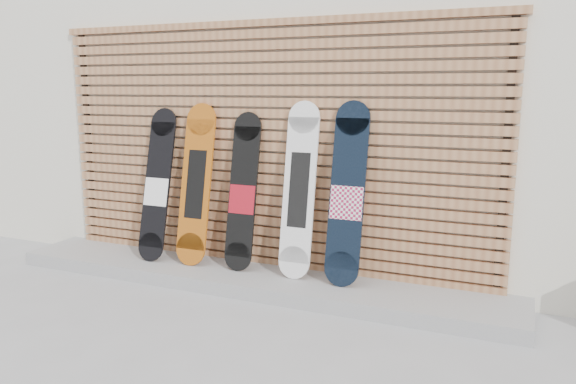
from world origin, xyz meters
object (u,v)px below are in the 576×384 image
snowboard_1 (196,184)px  snowboard_2 (243,193)px  snowboard_3 (299,190)px  snowboard_4 (347,195)px  snowboard_0 (157,185)px

snowboard_1 → snowboard_2: bearing=1.7°
snowboard_2 → snowboard_3: 0.54m
snowboard_1 → snowboard_4: bearing=0.2°
snowboard_0 → snowboard_2: 0.89m
snowboard_2 → snowboard_3: (0.54, 0.01, 0.06)m
snowboard_1 → snowboard_2: 0.48m
snowboard_0 → snowboard_2: snowboard_0 is taller
snowboard_3 → snowboard_4: (0.43, -0.02, -0.01)m
snowboard_2 → snowboard_0: bearing=-177.6°
snowboard_1 → snowboard_4: snowboard_4 is taller
snowboard_1 → snowboard_3: 1.01m
snowboard_0 → snowboard_4: snowboard_4 is taller
snowboard_1 → snowboard_3: bearing=1.1°
snowboard_1 → snowboard_0: bearing=-176.9°
snowboard_0 → snowboard_4: size_ratio=0.94×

